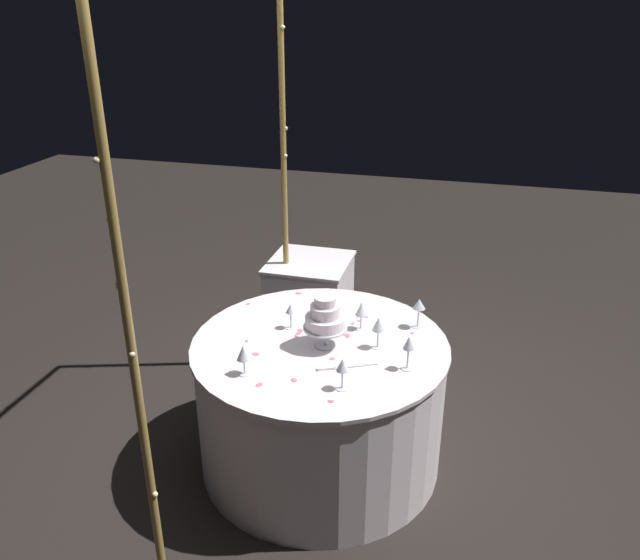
{
  "coord_description": "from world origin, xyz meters",
  "views": [
    {
      "loc": [
        -2.67,
        -0.72,
        2.32
      ],
      "look_at": [
        0.0,
        0.0,
        1.08
      ],
      "focal_mm": 35.28,
      "sensor_mm": 36.0,
      "label": 1
    }
  ],
  "objects_px": {
    "wine_glass_5": "(291,310)",
    "side_table": "(310,311)",
    "wine_glass_4": "(244,353)",
    "decorative_arch": "(222,174)",
    "wine_glass_0": "(409,345)",
    "main_table": "(320,403)",
    "wine_glass_3": "(419,305)",
    "cake_knife": "(344,367)",
    "wine_glass_1": "(361,310)",
    "tiered_cake": "(325,318)",
    "wine_glass_6": "(342,367)",
    "wine_glass_2": "(378,325)"
  },
  "relations": [
    {
      "from": "wine_glass_0",
      "to": "wine_glass_1",
      "type": "relative_size",
      "value": 1.1
    },
    {
      "from": "side_table",
      "to": "tiered_cake",
      "type": "distance_m",
      "value": 1.19
    },
    {
      "from": "side_table",
      "to": "wine_glass_3",
      "type": "distance_m",
      "value": 1.16
    },
    {
      "from": "wine_glass_3",
      "to": "wine_glass_4",
      "type": "xyz_separation_m",
      "value": [
        -0.67,
        0.72,
        -0.02
      ]
    },
    {
      "from": "main_table",
      "to": "cake_knife",
      "type": "relative_size",
      "value": 4.8
    },
    {
      "from": "side_table",
      "to": "wine_glass_1",
      "type": "height_order",
      "value": "wine_glass_1"
    },
    {
      "from": "decorative_arch",
      "to": "wine_glass_5",
      "type": "distance_m",
      "value": 0.8
    },
    {
      "from": "main_table",
      "to": "wine_glass_5",
      "type": "xyz_separation_m",
      "value": [
        0.11,
        0.19,
        0.47
      ]
    },
    {
      "from": "wine_glass_3",
      "to": "cake_knife",
      "type": "distance_m",
      "value": 0.58
    },
    {
      "from": "wine_glass_0",
      "to": "decorative_arch",
      "type": "bearing_deg",
      "value": 82.37
    },
    {
      "from": "decorative_arch",
      "to": "wine_glass_2",
      "type": "height_order",
      "value": "decorative_arch"
    },
    {
      "from": "main_table",
      "to": "wine_glass_4",
      "type": "relative_size",
      "value": 8.58
    },
    {
      "from": "wine_glass_4",
      "to": "decorative_arch",
      "type": "bearing_deg",
      "value": 29.97
    },
    {
      "from": "side_table",
      "to": "main_table",
      "type": "bearing_deg",
      "value": -161.13
    },
    {
      "from": "side_table",
      "to": "tiered_cake",
      "type": "height_order",
      "value": "tiered_cake"
    },
    {
      "from": "decorative_arch",
      "to": "wine_glass_1",
      "type": "bearing_deg",
      "value": -72.61
    },
    {
      "from": "side_table",
      "to": "wine_glass_5",
      "type": "relative_size",
      "value": 5.26
    },
    {
      "from": "decorative_arch",
      "to": "main_table",
      "type": "bearing_deg",
      "value": -89.88
    },
    {
      "from": "wine_glass_1",
      "to": "wine_glass_5",
      "type": "bearing_deg",
      "value": 103.47
    },
    {
      "from": "side_table",
      "to": "wine_glass_1",
      "type": "relative_size",
      "value": 4.77
    },
    {
      "from": "tiered_cake",
      "to": "wine_glass_4",
      "type": "distance_m",
      "value": 0.46
    },
    {
      "from": "tiered_cake",
      "to": "wine_glass_5",
      "type": "bearing_deg",
      "value": 58.78
    },
    {
      "from": "wine_glass_2",
      "to": "cake_knife",
      "type": "height_order",
      "value": "wine_glass_2"
    },
    {
      "from": "decorative_arch",
      "to": "wine_glass_0",
      "type": "relative_size",
      "value": 14.38
    },
    {
      "from": "decorative_arch",
      "to": "wine_glass_5",
      "type": "height_order",
      "value": "decorative_arch"
    },
    {
      "from": "side_table",
      "to": "wine_glass_0",
      "type": "distance_m",
      "value": 1.45
    },
    {
      "from": "wine_glass_5",
      "to": "wine_glass_1",
      "type": "bearing_deg",
      "value": -76.53
    },
    {
      "from": "main_table",
      "to": "side_table",
      "type": "relative_size",
      "value": 1.75
    },
    {
      "from": "wine_glass_0",
      "to": "wine_glass_6",
      "type": "height_order",
      "value": "wine_glass_0"
    },
    {
      "from": "tiered_cake",
      "to": "wine_glass_5",
      "type": "distance_m",
      "value": 0.26
    },
    {
      "from": "wine_glass_0",
      "to": "wine_glass_3",
      "type": "distance_m",
      "value": 0.42
    },
    {
      "from": "side_table",
      "to": "wine_glass_0",
      "type": "bearing_deg",
      "value": -144.44
    },
    {
      "from": "main_table",
      "to": "wine_glass_5",
      "type": "distance_m",
      "value": 0.52
    },
    {
      "from": "wine_glass_0",
      "to": "wine_glass_2",
      "type": "relative_size",
      "value": 1.02
    },
    {
      "from": "wine_glass_0",
      "to": "wine_glass_6",
      "type": "distance_m",
      "value": 0.35
    },
    {
      "from": "wine_glass_0",
      "to": "cake_knife",
      "type": "relative_size",
      "value": 0.63
    },
    {
      "from": "wine_glass_3",
      "to": "wine_glass_4",
      "type": "height_order",
      "value": "wine_glass_3"
    },
    {
      "from": "main_table",
      "to": "wine_glass_4",
      "type": "distance_m",
      "value": 0.65
    },
    {
      "from": "decorative_arch",
      "to": "wine_glass_0",
      "type": "distance_m",
      "value": 1.18
    },
    {
      "from": "tiered_cake",
      "to": "cake_knife",
      "type": "bearing_deg",
      "value": -141.83
    },
    {
      "from": "cake_knife",
      "to": "side_table",
      "type": "bearing_deg",
      "value": 23.17
    },
    {
      "from": "wine_glass_5",
      "to": "side_table",
      "type": "bearing_deg",
      "value": 9.63
    },
    {
      "from": "decorative_arch",
      "to": "wine_glass_6",
      "type": "distance_m",
      "value": 1.05
    },
    {
      "from": "side_table",
      "to": "wine_glass_6",
      "type": "height_order",
      "value": "wine_glass_6"
    },
    {
      "from": "wine_glass_0",
      "to": "cake_knife",
      "type": "bearing_deg",
      "value": 102.95
    },
    {
      "from": "wine_glass_3",
      "to": "wine_glass_1",
      "type": "bearing_deg",
      "value": 108.96
    },
    {
      "from": "wine_glass_6",
      "to": "tiered_cake",
      "type": "bearing_deg",
      "value": 25.99
    },
    {
      "from": "main_table",
      "to": "wine_glass_3",
      "type": "relative_size",
      "value": 7.98
    },
    {
      "from": "wine_glass_2",
      "to": "wine_glass_6",
      "type": "height_order",
      "value": "wine_glass_2"
    },
    {
      "from": "wine_glass_3",
      "to": "cake_knife",
      "type": "xyz_separation_m",
      "value": [
        -0.49,
        0.29,
        -0.12
      ]
    }
  ]
}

